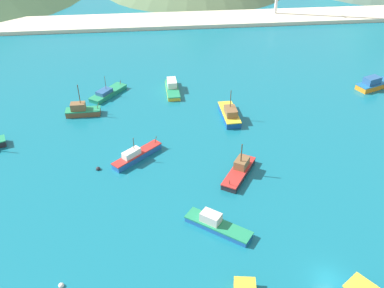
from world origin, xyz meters
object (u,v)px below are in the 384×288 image
at_px(fishing_boat_1, 230,114).
at_px(fishing_boat_9, 82,110).
at_px(fishing_boat_14, 239,171).
at_px(fishing_boat_3, 136,155).
at_px(fishing_boat_2, 108,93).
at_px(fishing_boat_8, 374,84).
at_px(fishing_boat_0, 216,224).
at_px(fishing_boat_7, 172,88).
at_px(buoy_0, 61,286).
at_px(buoy_2, 98,169).

distance_m(fishing_boat_1, fishing_boat_9, 31.17).
height_order(fishing_boat_9, fishing_boat_14, fishing_boat_9).
bearing_deg(fishing_boat_9, fishing_boat_3, -56.86).
height_order(fishing_boat_2, fishing_boat_8, fishing_boat_2).
distance_m(fishing_boat_0, fishing_boat_3, 21.88).
bearing_deg(fishing_boat_0, fishing_boat_14, 63.90).
bearing_deg(fishing_boat_0, fishing_boat_2, 112.12).
bearing_deg(fishing_boat_8, fishing_boat_7, 175.74).
height_order(fishing_boat_0, fishing_boat_1, fishing_boat_1).
bearing_deg(fishing_boat_0, buoy_0, -159.52).
xyz_separation_m(fishing_boat_1, fishing_boat_14, (-1.90, -19.15, -0.15)).
xyz_separation_m(fishing_boat_2, fishing_boat_9, (-4.81, -8.56, 0.38)).
distance_m(fishing_boat_3, fishing_boat_8, 60.59).
height_order(fishing_boat_0, fishing_boat_8, fishing_boat_8).
distance_m(fishing_boat_2, buoy_0, 52.57).
bearing_deg(buoy_0, fishing_boat_1, 53.68).
distance_m(fishing_boat_1, fishing_boat_7, 17.80).
distance_m(fishing_boat_3, fishing_boat_7, 27.88).
xyz_separation_m(fishing_boat_2, buoy_2, (0.01, -28.51, -0.52)).
relative_size(fishing_boat_0, fishing_boat_8, 0.97).
bearing_deg(fishing_boat_14, buoy_0, -143.47).
bearing_deg(fishing_boat_1, buoy_2, -150.00).
relative_size(fishing_boat_2, fishing_boat_9, 1.36).
bearing_deg(fishing_boat_9, buoy_0, -87.23).
distance_m(fishing_boat_3, buoy_0, 28.00).
bearing_deg(fishing_boat_0, fishing_boat_8, 43.10).
bearing_deg(fishing_boat_7, fishing_boat_9, -155.44).
xyz_separation_m(fishing_boat_0, fishing_boat_2, (-18.17, 44.71, -0.11)).
bearing_deg(fishing_boat_8, fishing_boat_9, -175.34).
bearing_deg(buoy_2, fishing_boat_0, -41.71).
bearing_deg(fishing_boat_8, buoy_0, -142.90).
height_order(fishing_boat_9, buoy_2, fishing_boat_9).
bearing_deg(fishing_boat_9, fishing_boat_1, -9.16).
bearing_deg(fishing_boat_3, buoy_0, -109.47).
bearing_deg(fishing_boat_2, fishing_boat_7, 1.87).
xyz_separation_m(fishing_boat_1, fishing_boat_3, (-19.32, -12.58, -0.20)).
bearing_deg(fishing_boat_3, fishing_boat_7, 72.58).
height_order(fishing_boat_1, buoy_0, fishing_boat_1).
bearing_deg(fishing_boat_14, fishing_boat_0, -116.10).
height_order(fishing_boat_0, buoy_0, fishing_boat_0).
bearing_deg(fishing_boat_8, fishing_boat_2, 177.20).
bearing_deg(fishing_boat_0, buoy_2, 138.29).
xyz_separation_m(fishing_boat_8, buoy_0, (-65.36, -49.43, -0.97)).
bearing_deg(fishing_boat_0, fishing_boat_7, 94.02).
relative_size(fishing_boat_2, buoy_0, 13.98).
xyz_separation_m(fishing_boat_8, buoy_2, (-62.67, -25.45, -0.95)).
distance_m(fishing_boat_2, fishing_boat_9, 9.83).
relative_size(fishing_boat_3, fishing_boat_14, 0.94).
bearing_deg(fishing_boat_14, fishing_boat_9, 140.13).
relative_size(fishing_boat_1, fishing_boat_8, 0.99).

